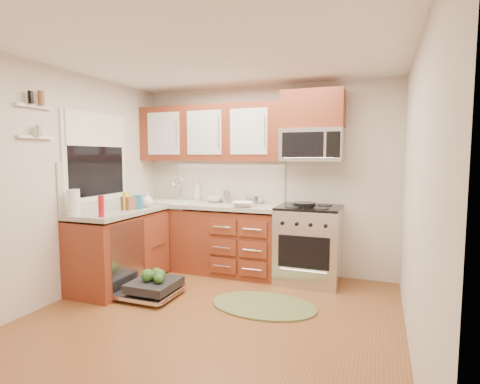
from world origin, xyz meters
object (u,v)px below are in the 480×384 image
at_px(skillet, 304,205).
at_px(cutting_board, 245,203).
at_px(range, 308,244).
at_px(upper_cabinets, 210,133).
at_px(stock_pot, 253,200).
at_px(bowl_b, 215,199).
at_px(bowl_a, 243,204).
at_px(rug, 263,305).
at_px(paper_towel_roll, 74,202).
at_px(sink, 172,210).
at_px(dishwasher, 151,288).
at_px(cup, 259,200).
at_px(microwave, 312,145).

relative_size(skillet, cutting_board, 0.96).
bearing_deg(range, upper_cabinets, 174.11).
xyz_separation_m(range, stock_pot, (-0.79, 0.17, 0.50)).
xyz_separation_m(range, bowl_b, (-1.35, 0.17, 0.49)).
bearing_deg(bowl_a, rug, -56.11).
height_order(rug, paper_towel_roll, paper_towel_roll).
distance_m(sink, bowl_a, 1.15).
height_order(upper_cabinets, cutting_board, upper_cabinets).
xyz_separation_m(range, cutting_board, (-0.88, 0.12, 0.46)).
distance_m(dishwasher, paper_towel_roll, 1.26).
bearing_deg(bowl_a, cutting_board, 104.39).
xyz_separation_m(sink, cup, (1.21, 0.23, 0.17)).
xyz_separation_m(paper_towel_roll, cup, (1.56, 1.67, -0.10)).
bearing_deg(bowl_b, rug, -46.62).
xyz_separation_m(range, sink, (-1.93, -0.01, 0.33)).
distance_m(microwave, sink, 2.13).
bearing_deg(bowl_a, cup, 77.22).
relative_size(upper_cabinets, dishwasher, 2.93).
relative_size(range, sink, 1.53).
bearing_deg(skillet, cutting_board, 167.63).
distance_m(range, paper_towel_roll, 2.77).
bearing_deg(rug, stock_pot, 114.00).
height_order(stock_pot, bowl_b, stock_pot).
relative_size(dishwasher, cup, 6.38).
height_order(upper_cabinets, range, upper_cabinets).
bearing_deg(skillet, bowl_a, -171.30).
bearing_deg(microwave, dishwasher, -140.93).
xyz_separation_m(paper_towel_roll, bowl_a, (1.47, 1.27, -0.11)).
height_order(bowl_b, cup, cup).
distance_m(cutting_board, cup, 0.20).
height_order(upper_cabinets, stock_pot, upper_cabinets).
bearing_deg(sink, rug, -29.75).
xyz_separation_m(upper_cabinets, range, (1.41, -0.15, -1.40)).
height_order(range, bowl_a, bowl_a).
bearing_deg(paper_towel_roll, cup, 46.88).
bearing_deg(rug, dishwasher, -171.61).
relative_size(sink, skillet, 2.29).
relative_size(upper_cabinets, cutting_board, 7.29).
xyz_separation_m(skillet, bowl_a, (-0.76, -0.12, -0.02)).
distance_m(rug, stock_pot, 1.56).
xyz_separation_m(range, bowl_a, (-0.81, -0.18, 0.48)).
relative_size(rug, bowl_b, 4.58).
bearing_deg(cup, rug, -70.02).
bearing_deg(skillet, sink, 178.37).
xyz_separation_m(skillet, stock_pot, (-0.74, 0.23, 0.00)).
height_order(sink, stock_pot, stock_pot).
bearing_deg(sink, cup, 10.73).
bearing_deg(dishwasher, bowl_a, 52.34).
xyz_separation_m(dishwasher, stock_pot, (0.75, 1.30, 0.88)).
bearing_deg(stock_pot, upper_cabinets, -177.68).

